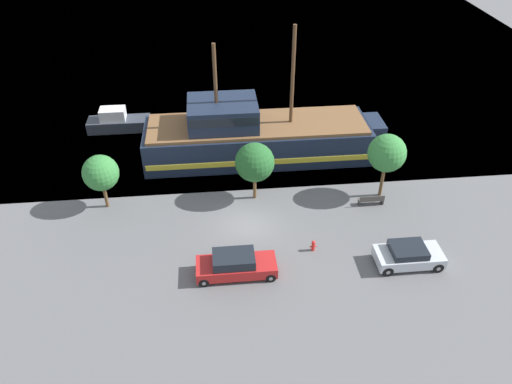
{
  "coord_description": "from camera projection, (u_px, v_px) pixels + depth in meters",
  "views": [
    {
      "loc": [
        -2.08,
        -26.49,
        21.77
      ],
      "look_at": [
        0.78,
        2.0,
        1.2
      ],
      "focal_mm": 35.0,
      "sensor_mm": 36.0,
      "label": 1
    }
  ],
  "objects": [
    {
      "name": "ground_plane",
      "position": [
        248.0,
        224.0,
        34.28
      ],
      "size": [
        160.0,
        160.0,
        0.0
      ],
      "primitive_type": "plane",
      "color": "#5B5B5E"
    },
    {
      "name": "water_surface",
      "position": [
        221.0,
        25.0,
        69.83
      ],
      "size": [
        80.0,
        80.0,
        0.0
      ],
      "primitive_type": "plane",
      "color": "teal",
      "rests_on": "ground"
    },
    {
      "name": "pirate_ship",
      "position": [
        254.0,
        136.0,
        40.48
      ],
      "size": [
        19.39,
        5.39,
        10.76
      ],
      "color": "#192338",
      "rests_on": "water_surface"
    },
    {
      "name": "moored_boat_dockside",
      "position": [
        118.0,
        122.0,
        44.81
      ],
      "size": [
        5.49,
        1.9,
        2.06
      ],
      "color": "#2D333D",
      "rests_on": "water_surface"
    },
    {
      "name": "parked_car_curb_front",
      "position": [
        236.0,
        265.0,
        29.92
      ],
      "size": [
        4.83,
        1.9,
        1.56
      ],
      "color": "#B21E1E",
      "rests_on": "ground_plane"
    },
    {
      "name": "parked_car_curb_mid",
      "position": [
        408.0,
        255.0,
        30.68
      ],
      "size": [
        4.1,
        2.02,
        1.4
      ],
      "color": "#B7BCC6",
      "rests_on": "ground_plane"
    },
    {
      "name": "fire_hydrant",
      "position": [
        313.0,
        245.0,
        31.86
      ],
      "size": [
        0.42,
        0.25,
        0.76
      ],
      "color": "red",
      "rests_on": "ground_plane"
    },
    {
      "name": "bench_promenade_east",
      "position": [
        371.0,
        200.0,
        35.76
      ],
      "size": [
        1.82,
        0.45,
        0.85
      ],
      "color": "#4C4742",
      "rests_on": "ground_plane"
    },
    {
      "name": "tree_row_east",
      "position": [
        101.0,
        173.0,
        34.22
      ],
      "size": [
        2.51,
        2.51,
        4.13
      ],
      "color": "brown",
      "rests_on": "ground_plane"
    },
    {
      "name": "tree_row_mideast",
      "position": [
        255.0,
        162.0,
        34.98
      ],
      "size": [
        2.8,
        2.8,
        4.46
      ],
      "color": "brown",
      "rests_on": "ground_plane"
    },
    {
      "name": "tree_row_midwest",
      "position": [
        387.0,
        153.0,
        34.9
      ],
      "size": [
        2.71,
        2.71,
        4.98
      ],
      "color": "brown",
      "rests_on": "ground_plane"
    }
  ]
}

